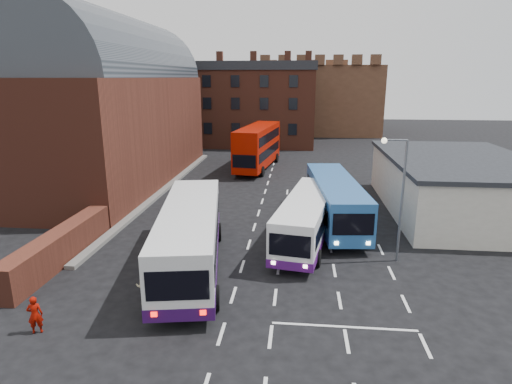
# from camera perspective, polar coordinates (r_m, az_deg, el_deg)

# --- Properties ---
(ground) EXTENTS (180.00, 180.00, 0.00)m
(ground) POSITION_cam_1_polar(r_m,az_deg,el_deg) (21.69, -2.71, -12.55)
(ground) COLOR black
(railway_station) EXTENTS (12.00, 28.00, 16.00)m
(railway_station) POSITION_cam_1_polar(r_m,az_deg,el_deg) (44.10, -19.33, 11.11)
(railway_station) COLOR #602B1E
(railway_station) RESTS_ON ground
(forecourt_wall) EXTENTS (1.20, 10.00, 1.80)m
(forecourt_wall) POSITION_cam_1_polar(r_m,az_deg,el_deg) (26.39, -24.69, -6.66)
(forecourt_wall) COLOR #602B1E
(forecourt_wall) RESTS_ON ground
(cream_building) EXTENTS (10.40, 16.40, 4.25)m
(cream_building) POSITION_cam_1_polar(r_m,az_deg,el_deg) (36.01, 25.19, 0.96)
(cream_building) COLOR beige
(cream_building) RESTS_ON ground
(brick_terrace) EXTENTS (22.00, 10.00, 11.00)m
(brick_terrace) POSITION_cam_1_polar(r_m,az_deg,el_deg) (65.76, -2.10, 11.10)
(brick_terrace) COLOR brown
(brick_terrace) RESTS_ON ground
(castle_keep) EXTENTS (22.00, 22.00, 12.00)m
(castle_keep) POSITION_cam_1_polar(r_m,az_deg,el_deg) (85.14, 8.00, 12.21)
(castle_keep) COLOR brown
(castle_keep) RESTS_ON ground
(bus_white_outbound) EXTENTS (4.92, 12.82, 3.41)m
(bus_white_outbound) POSITION_cam_1_polar(r_m,az_deg,el_deg) (23.14, -8.78, -5.42)
(bus_white_outbound) COLOR silver
(bus_white_outbound) RESTS_ON ground
(bus_white_inbound) EXTENTS (4.23, 10.94, 2.91)m
(bus_white_inbound) POSITION_cam_1_polar(r_m,az_deg,el_deg) (26.73, 6.76, -3.19)
(bus_white_inbound) COLOR white
(bus_white_inbound) RESTS_ON ground
(bus_blue) EXTENTS (3.82, 11.93, 3.20)m
(bus_blue) POSITION_cam_1_polar(r_m,az_deg,el_deg) (30.27, 10.49, -0.82)
(bus_blue) COLOR #265A9B
(bus_blue) RESTS_ON ground
(bus_red_double) EXTENTS (4.29, 12.22, 4.79)m
(bus_red_double) POSITION_cam_1_polar(r_m,az_deg,el_deg) (48.09, 0.25, 6.10)
(bus_red_double) COLOR #9E0E00
(bus_red_double) RESTS_ON ground
(street_lamp) EXTENTS (1.42, 0.31, 6.97)m
(street_lamp) POSITION_cam_1_polar(r_m,az_deg,el_deg) (24.36, 18.47, 0.40)
(street_lamp) COLOR slate
(street_lamp) RESTS_ON ground
(pedestrian_red) EXTENTS (0.69, 0.58, 1.61)m
(pedestrian_red) POSITION_cam_1_polar(r_m,az_deg,el_deg) (19.98, -27.39, -14.33)
(pedestrian_red) COLOR #840A01
(pedestrian_red) RESTS_ON ground
(pedestrian_beige) EXTENTS (0.96, 0.80, 1.76)m
(pedestrian_beige) POSITION_cam_1_polar(r_m,az_deg,el_deg) (20.46, -14.54, -12.07)
(pedestrian_beige) COLOR tan
(pedestrian_beige) RESTS_ON ground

